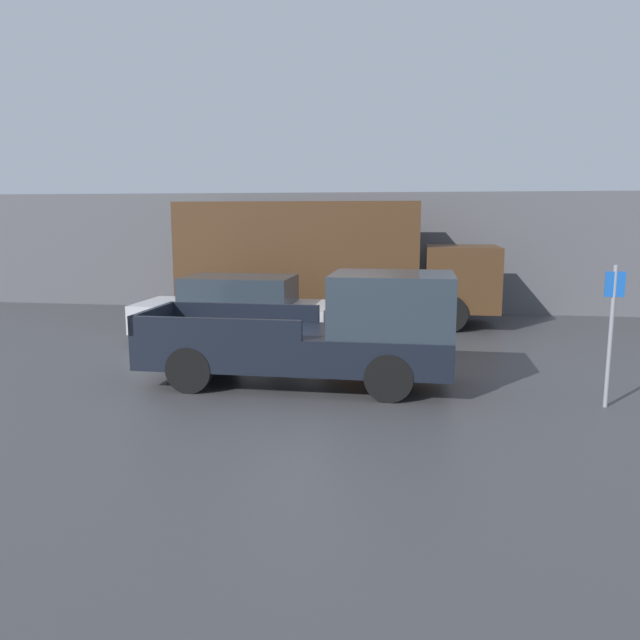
% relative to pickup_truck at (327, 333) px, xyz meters
% --- Properties ---
extents(ground_plane, '(60.00, 60.00, 0.00)m').
position_rel_pickup_truck_xyz_m(ground_plane, '(-0.14, 0.12, -0.97)').
color(ground_plane, '#3D3D3F').
extents(building_wall, '(28.00, 0.15, 3.79)m').
position_rel_pickup_truck_xyz_m(building_wall, '(-0.14, 9.19, 0.92)').
color(building_wall, '#56565B').
rests_on(building_wall, ground).
extents(pickup_truck, '(5.58, 1.93, 2.06)m').
position_rel_pickup_truck_xyz_m(pickup_truck, '(0.00, 0.00, 0.00)').
color(pickup_truck, black).
rests_on(pickup_truck, ground).
extents(car, '(4.67, 1.98, 1.63)m').
position_rel_pickup_truck_xyz_m(car, '(-2.73, 3.46, -0.15)').
color(car, silver).
rests_on(car, ground).
extents(delivery_truck, '(8.97, 2.44, 3.44)m').
position_rel_pickup_truck_xyz_m(delivery_truck, '(-1.13, 6.84, 0.87)').
color(delivery_truck, '#472D19').
rests_on(delivery_truck, ground).
extents(parking_sign, '(0.30, 0.07, 2.30)m').
position_rel_pickup_truck_xyz_m(parking_sign, '(4.65, -0.61, 0.33)').
color(parking_sign, gray).
rests_on(parking_sign, ground).
extents(newspaper_box, '(0.45, 0.40, 1.03)m').
position_rel_pickup_truck_xyz_m(newspaper_box, '(-4.13, 8.87, -0.45)').
color(newspaper_box, gold).
rests_on(newspaper_box, ground).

